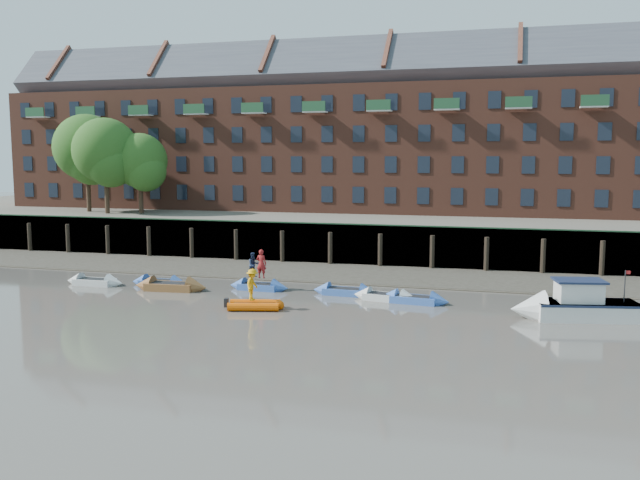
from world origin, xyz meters
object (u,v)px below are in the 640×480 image
at_px(motor_launch, 565,306).
at_px(person_rower_b, 254,265).
at_px(rowboat_0, 95,282).
at_px(rowboat_6, 414,299).
at_px(rowboat_1, 160,283).
at_px(rowboat_3, 259,287).
at_px(rowboat_2, 171,286).
at_px(rowboat_5, 386,297).
at_px(rowboat_4, 345,291).
at_px(person_rib_crew, 252,285).
at_px(person_rower_a, 261,264).
at_px(rib_tender, 257,305).

bearing_deg(motor_launch, person_rower_b, -20.67).
distance_m(rowboat_0, rowboat_6, 21.30).
height_order(rowboat_1, motor_launch, motor_launch).
relative_size(rowboat_3, motor_launch, 0.60).
xyz_separation_m(rowboat_2, rowboat_5, (13.82, 0.64, -0.04)).
height_order(rowboat_4, person_rower_b, person_rower_b).
bearing_deg(person_rower_b, rowboat_0, 144.93).
height_order(rowboat_0, rowboat_5, rowboat_0).
bearing_deg(rowboat_0, rowboat_5, 0.45).
height_order(rowboat_4, person_rib_crew, person_rib_crew).
relative_size(rowboat_4, person_rower_a, 2.26).
height_order(rowboat_4, motor_launch, motor_launch).
relative_size(rowboat_0, person_rower_a, 2.25).
xyz_separation_m(rowboat_4, motor_launch, (12.64, -2.95, 0.47)).
distance_m(rowboat_2, rowboat_6, 15.54).
bearing_deg(rowboat_1, person_rower_a, 4.26).
xyz_separation_m(rowboat_2, person_rib_crew, (7.01, -3.63, 1.14)).
relative_size(rowboat_3, rowboat_5, 0.96).
bearing_deg(person_rib_crew, rowboat_3, 18.00).
bearing_deg(rowboat_3, person_rower_b, 163.27).
xyz_separation_m(rowboat_5, person_rower_b, (-8.84, 1.18, 1.38)).
distance_m(rowboat_4, rib_tender, 6.48).
bearing_deg(person_rower_b, rowboat_4, -45.45).
relative_size(motor_launch, person_rib_crew, 3.82).
height_order(rowboat_6, person_rower_a, person_rower_a).
bearing_deg(person_rib_crew, rowboat_2, 63.53).
distance_m(rowboat_2, rowboat_3, 5.63).
height_order(rowboat_0, person_rower_a, person_rower_a).
bearing_deg(rowboat_6, person_rower_b, 178.56).
height_order(rowboat_3, rowboat_6, rowboat_6).
xyz_separation_m(rowboat_3, rowboat_6, (10.16, -1.29, 0.01)).
distance_m(rowboat_4, person_rower_b, 6.28).
height_order(rowboat_6, person_rower_b, person_rower_b).
bearing_deg(rowboat_2, rowboat_0, 172.91).
bearing_deg(rowboat_2, rowboat_4, 3.61).
distance_m(rowboat_1, rowboat_4, 12.52).
relative_size(rowboat_3, rowboat_6, 0.95).
bearing_deg(rowboat_5, rowboat_1, -172.47).
relative_size(rowboat_0, rowboat_3, 1.03).
distance_m(rowboat_6, person_rib_crew, 9.49).
bearing_deg(person_rib_crew, rowboat_4, -37.25).
xyz_separation_m(person_rower_b, person_rib_crew, (2.03, -5.44, -0.20)).
relative_size(rowboat_0, motor_launch, 0.61).
bearing_deg(rowboat_3, person_rib_crew, -70.70).
bearing_deg(rowboat_3, rowboat_6, -5.06).
relative_size(rowboat_6, person_rower_a, 2.30).
relative_size(rowboat_2, rowboat_3, 1.22).
distance_m(rowboat_1, rowboat_2, 1.81).
height_order(rowboat_0, rowboat_2, rowboat_2).
bearing_deg(rowboat_2, rowboat_6, -3.08).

